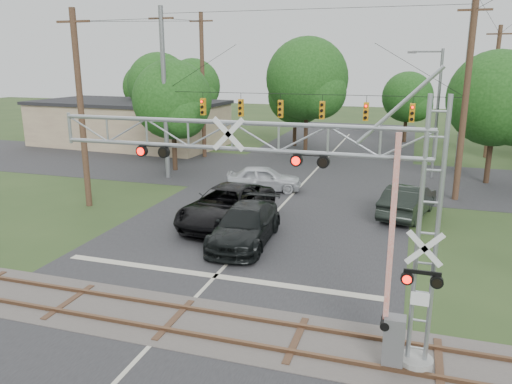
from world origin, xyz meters
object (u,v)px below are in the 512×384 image
(crossing_gantry, at_px, (303,198))
(car_dark, at_px, (245,225))
(commercial_building, at_px, (129,123))
(traffic_signal_span, at_px, (316,101))
(pickup_black, at_px, (227,206))
(streetlight, at_px, (435,107))
(sedan_silver, at_px, (264,178))

(crossing_gantry, distance_m, car_dark, 9.53)
(car_dark, distance_m, commercial_building, 29.58)
(traffic_signal_span, xyz_separation_m, pickup_black, (-2.79, -8.30, -4.68))
(streetlight, bearing_deg, traffic_signal_span, -142.35)
(crossing_gantry, bearing_deg, streetlight, 80.68)
(pickup_black, relative_size, car_dark, 1.17)
(commercial_building, relative_size, streetlight, 2.14)
(traffic_signal_span, xyz_separation_m, commercial_building, (-20.50, 11.54, -3.49))
(sedan_silver, xyz_separation_m, commercial_building, (-17.60, 12.99, 1.33))
(pickup_black, bearing_deg, traffic_signal_span, 75.72)
(commercial_building, bearing_deg, car_dark, -44.67)
(pickup_black, distance_m, commercial_building, 26.62)
(sedan_silver, bearing_deg, crossing_gantry, -174.24)
(traffic_signal_span, height_order, car_dark, traffic_signal_span)
(traffic_signal_span, bearing_deg, commercial_building, 150.63)
(pickup_black, xyz_separation_m, car_dark, (1.79, -2.37, -0.10))
(crossing_gantry, relative_size, pickup_black, 1.61)
(crossing_gantry, xyz_separation_m, streetlight, (3.92, 23.91, 0.39))
(pickup_black, height_order, commercial_building, commercial_building)
(traffic_signal_span, height_order, sedan_silver, traffic_signal_span)
(traffic_signal_span, distance_m, streetlight, 9.11)
(crossing_gantry, height_order, pickup_black, crossing_gantry)
(car_dark, relative_size, streetlight, 0.66)
(traffic_signal_span, bearing_deg, streetlight, 37.65)
(commercial_building, distance_m, streetlight, 28.47)
(pickup_black, distance_m, streetlight, 17.53)
(commercial_building, bearing_deg, pickup_black, -44.19)
(streetlight, bearing_deg, crossing_gantry, -99.32)
(pickup_black, distance_m, sedan_silver, 6.86)
(pickup_black, height_order, car_dark, pickup_black)
(car_dark, distance_m, sedan_silver, 9.41)
(crossing_gantry, height_order, streetlight, streetlight)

